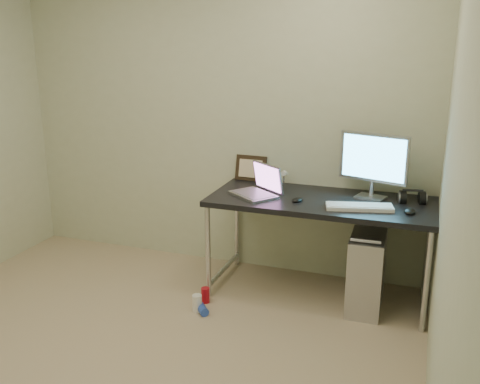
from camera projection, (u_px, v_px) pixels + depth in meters
name	position (u px, v px, depth m)	size (l,w,h in m)	color
floor	(108.00, 372.00, 3.11)	(3.50, 3.50, 0.00)	tan
wall_back	(217.00, 117.00, 4.35)	(3.50, 0.02, 2.50)	beige
wall_right	(453.00, 195.00, 2.20)	(0.02, 3.50, 2.50)	beige
desk	(321.00, 209.00, 3.89)	(1.61, 0.70, 0.75)	black
tower_computer	(367.00, 269.00, 3.82)	(0.25, 0.54, 0.59)	silver
cable_a	(367.00, 236.00, 4.14)	(0.01, 0.01, 0.70)	black
cable_b	(378.00, 240.00, 4.09)	(0.01, 0.01, 0.72)	black
can_red	(205.00, 295.00, 3.92)	(0.06, 0.06, 0.11)	#B30F1D
can_white	(197.00, 303.00, 3.79)	(0.07, 0.07, 0.12)	white
can_blue	(202.00, 309.00, 3.77)	(0.06, 0.06, 0.11)	blue
laptop	(259.00, 188.00, 3.95)	(0.43, 0.42, 0.23)	#B3B4BC
monitor	(373.00, 161.00, 3.81)	(0.50, 0.20, 0.48)	#B3B4BC
keyboard	(359.00, 207.00, 3.64)	(0.45, 0.15, 0.03)	white
mouse_right	(410.00, 210.00, 3.55)	(0.07, 0.12, 0.04)	black
mouse_left	(297.00, 199.00, 3.81)	(0.07, 0.11, 0.04)	black
headphones	(412.00, 198.00, 3.77)	(0.20, 0.12, 0.12)	black
picture_frame	(251.00, 168.00, 4.34)	(0.26, 0.03, 0.21)	black
webcam	(284.00, 175.00, 4.20)	(0.04, 0.04, 0.12)	silver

